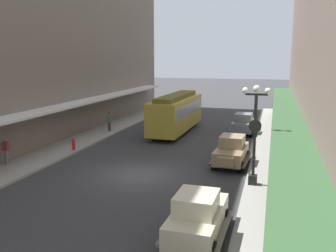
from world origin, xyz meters
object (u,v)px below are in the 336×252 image
parked_car_0 (231,150)px  parked_car_2 (198,215)px  parked_car_3 (165,108)px  pedestrian_1 (6,151)px  pedestrian_0 (109,122)px  streetcar (176,112)px  lamp_post_with_clock (255,131)px  fire_hydrant (73,144)px  parked_car_1 (244,123)px  pedestrian_4 (277,143)px  pedestrian_2 (285,122)px

parked_car_0 → parked_car_2: (-0.09, -9.98, 0.00)m
parked_car_0 → parked_car_2: size_ratio=1.01×
parked_car_3 → pedestrian_1: (-3.72, -21.68, 0.05)m
parked_car_3 → pedestrian_0: parked_car_3 is taller
parked_car_0 → parked_car_3: size_ratio=1.01×
parked_car_0 → streetcar: size_ratio=0.45×
lamp_post_with_clock → pedestrian_0: 17.18m
parked_car_3 → streetcar: streetcar is taller
fire_hydrant → pedestrian_1: 4.79m
parked_car_3 → parked_car_1: bearing=-37.8°
parked_car_1 → pedestrian_1: (-13.26, -14.28, 0.05)m
pedestrian_4 → parked_car_2: bearing=-102.4°
parked_car_2 → pedestrian_2: 21.34m
parked_car_1 → pedestrian_2: parked_car_1 is taller
pedestrian_1 → parked_car_0: bearing=17.5°
parked_car_0 → lamp_post_with_clock: lamp_post_with_clock is taller
parked_car_1 → streetcar: streetcar is taller
lamp_post_with_clock → pedestrian_1: 15.03m
parked_car_2 → pedestrian_0: bearing=124.3°
lamp_post_with_clock → pedestrian_1: (-14.89, -0.49, -2.00)m
lamp_post_with_clock → parked_car_2: bearing=-104.7°
streetcar → pedestrian_1: 15.00m
parked_car_1 → parked_car_3: same height
pedestrian_2 → parked_car_0: bearing=-107.3°
streetcar → parked_car_1: bearing=12.2°
parked_car_0 → pedestrian_1: parked_car_0 is taller
parked_car_0 → pedestrian_4: (2.73, 2.81, 0.05)m
streetcar → lamp_post_with_clock: bearing=-59.1°
parked_car_2 → streetcar: 19.70m
parked_car_1 → parked_car_2: (-0.01, -20.05, 0.00)m
pedestrian_4 → lamp_post_with_clock: bearing=-100.2°
parked_car_2 → fire_hydrant: (-11.11, 10.03, -0.38)m
streetcar → parked_car_0: bearing=-55.9°
parked_car_0 → parked_car_3: (-9.63, 17.47, 0.00)m
parked_car_3 → pedestrian_4: size_ratio=2.61×
parked_car_1 → pedestrian_0: parked_car_1 is taller
parked_car_0 → pedestrian_0: parked_car_0 is taller
parked_car_1 → streetcar: (-5.87, -1.26, 0.96)m
parked_car_3 → pedestrian_1: size_ratio=2.61×
pedestrian_4 → pedestrian_2: bearing=85.0°
parked_car_3 → fire_hydrant: size_ratio=5.22×
fire_hydrant → pedestrian_4: size_ratio=0.50×
parked_car_2 → parked_car_3: 29.05m
parked_car_1 → lamp_post_with_clock: (1.63, -13.79, 2.04)m
parked_car_3 → parked_car_2: bearing=-70.8°
parked_car_2 → parked_car_3: bearing=109.2°
parked_car_2 → parked_car_1: bearing=90.0°
parked_car_1 → fire_hydrant: (-11.12, -10.01, -0.38)m
parked_car_1 → parked_car_2: same height
streetcar → pedestrian_4: streetcar is taller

